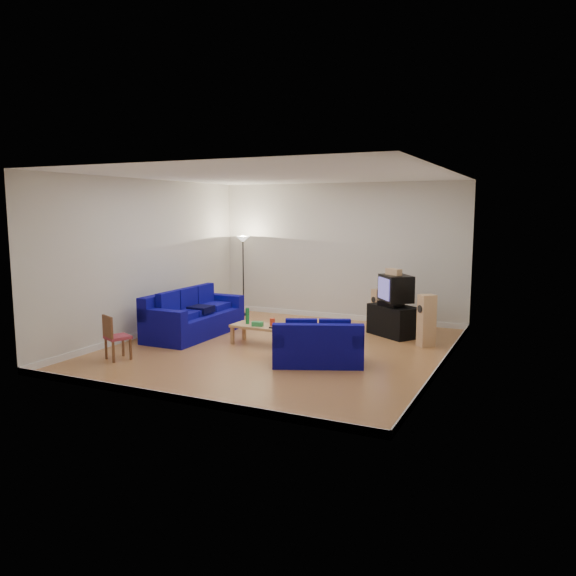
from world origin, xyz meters
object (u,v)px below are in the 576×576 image
at_px(sofa_loveseat, 318,348).
at_px(television, 396,288).
at_px(sofa_three_seat, 192,319).
at_px(coffee_table, 259,328).
at_px(tv_stand, 393,321).

xyz_separation_m(sofa_loveseat, television, (0.64, 2.62, 0.72)).
relative_size(sofa_three_seat, sofa_loveseat, 1.40).
bearing_deg(coffee_table, television, 39.41).
relative_size(tv_stand, television, 1.19).
height_order(sofa_three_seat, coffee_table, sofa_three_seat).
distance_m(sofa_three_seat, coffee_table, 1.67).
height_order(sofa_loveseat, television, television).
height_order(coffee_table, tv_stand, tv_stand).
xyz_separation_m(coffee_table, television, (2.19, 1.80, 0.67)).
height_order(sofa_three_seat, tv_stand, sofa_three_seat).
height_order(sofa_loveseat, coffee_table, sofa_loveseat).
distance_m(sofa_loveseat, coffee_table, 1.75).
bearing_deg(tv_stand, television, -12.69).
bearing_deg(sofa_three_seat, coffee_table, 84.79).
xyz_separation_m(sofa_three_seat, sofa_loveseat, (3.21, -0.97, -0.06)).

